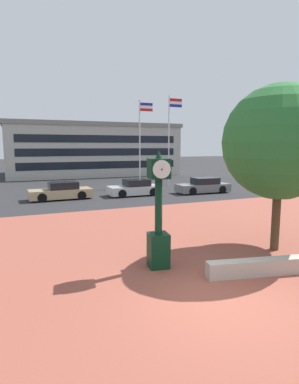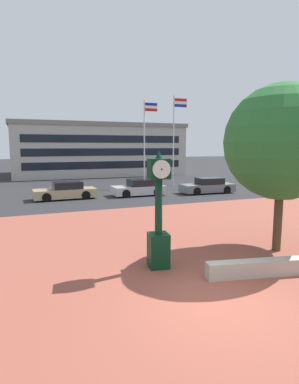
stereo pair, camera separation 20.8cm
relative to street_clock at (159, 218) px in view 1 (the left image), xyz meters
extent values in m
plane|color=#262628|center=(0.50, -2.67, -1.63)|extent=(200.00, 200.00, 0.00)
cube|color=brown|center=(0.50, 1.66, -1.62)|extent=(44.00, 16.66, 0.01)
cube|color=#ADA393|center=(2.49, -1.79, -1.38)|extent=(3.21, 1.06, 0.50)
cube|color=black|center=(0.00, 0.00, -1.07)|extent=(0.72, 0.72, 1.12)
cylinder|color=black|center=(0.00, 0.00, 0.38)|extent=(0.24, 0.24, 1.77)
cube|color=black|center=(0.00, 0.00, 1.58)|extent=(0.71, 0.71, 0.62)
cylinder|color=white|center=(0.05, 0.32, 1.58)|extent=(0.56, 0.11, 0.56)
sphere|color=black|center=(0.05, 0.34, 1.58)|extent=(0.05, 0.05, 0.05)
cylinder|color=white|center=(-0.05, -0.32, 1.58)|extent=(0.56, 0.11, 0.56)
sphere|color=black|center=(-0.05, -0.34, 1.58)|extent=(0.05, 0.05, 0.05)
cone|color=black|center=(0.00, 0.00, 2.02)|extent=(0.22, 0.22, 0.26)
cylinder|color=#4C3823|center=(4.79, -0.11, -0.39)|extent=(0.31, 0.31, 2.47)
sphere|color=#2D7033|center=(4.79, -0.11, 2.41)|extent=(4.18, 4.18, 4.18)
sphere|color=#2D7033|center=(5.84, 0.52, 1.99)|extent=(2.72, 2.72, 2.72)
cube|color=slate|center=(10.39, 13.78, -1.19)|extent=(4.55, 1.93, 0.64)
cube|color=black|center=(10.61, 13.77, -0.63)|extent=(2.12, 1.59, 0.56)
cylinder|color=black|center=(8.97, 13.03, -1.31)|extent=(0.65, 0.25, 0.64)
cylinder|color=black|center=(9.03, 14.65, -1.31)|extent=(0.65, 0.25, 0.64)
cylinder|color=black|center=(11.74, 12.91, -1.31)|extent=(0.65, 0.25, 0.64)
cylinder|color=black|center=(11.81, 14.54, -1.31)|extent=(0.65, 0.25, 0.64)
cube|color=tan|center=(-1.07, 15.04, -1.19)|extent=(4.53, 1.86, 0.64)
cube|color=black|center=(-0.85, 15.04, -0.63)|extent=(2.11, 1.55, 0.56)
cylinder|color=black|center=(-2.44, 14.19, -1.31)|extent=(0.65, 0.24, 0.64)
cylinder|color=black|center=(-2.49, 15.80, -1.31)|extent=(0.65, 0.24, 0.64)
cylinder|color=black|center=(0.34, 14.28, -1.31)|extent=(0.65, 0.24, 0.64)
cylinder|color=black|center=(0.29, 15.88, -1.31)|extent=(0.65, 0.24, 0.64)
cube|color=#B7BABF|center=(4.60, 14.71, -1.19)|extent=(4.14, 1.87, 0.64)
cube|color=black|center=(4.80, 14.71, -0.63)|extent=(1.91, 1.60, 0.56)
cylinder|color=black|center=(3.31, 13.85, -1.31)|extent=(0.64, 0.22, 0.64)
cylinder|color=black|center=(3.32, 15.58, -1.31)|extent=(0.64, 0.22, 0.64)
cylinder|color=black|center=(5.87, 13.84, -1.31)|extent=(0.64, 0.22, 0.64)
cylinder|color=black|center=(5.88, 15.57, -1.31)|extent=(0.64, 0.22, 0.64)
cylinder|color=silver|center=(7.00, 19.64, 2.41)|extent=(0.12, 0.12, 8.08)
sphere|color=gold|center=(7.00, 19.64, 6.51)|extent=(0.14, 0.14, 0.14)
cube|color=navy|center=(7.69, 19.64, 6.18)|extent=(1.27, 0.02, 0.26)
cube|color=white|center=(7.69, 19.64, 5.92)|extent=(1.27, 0.02, 0.26)
cube|color=red|center=(7.69, 19.64, 5.66)|extent=(1.27, 0.02, 0.26)
cylinder|color=silver|center=(10.07, 19.64, 2.69)|extent=(0.12, 0.12, 8.64)
sphere|color=gold|center=(10.07, 19.64, 7.08)|extent=(0.14, 0.14, 0.14)
cube|color=red|center=(10.81, 19.64, 6.73)|extent=(1.34, 0.02, 0.27)
cube|color=white|center=(10.81, 19.64, 6.46)|extent=(1.34, 0.02, 0.27)
cube|color=navy|center=(10.81, 19.64, 6.18)|extent=(1.34, 0.02, 0.27)
cube|color=#B2ADA3|center=(5.88, 36.54, 1.55)|extent=(21.90, 13.76, 6.35)
cube|color=gray|center=(5.88, 36.54, 4.98)|extent=(22.34, 14.04, 0.50)
cube|color=black|center=(5.88, 29.64, -0.04)|extent=(19.71, 0.04, 0.90)
cube|color=black|center=(5.88, 29.64, 1.55)|extent=(19.71, 0.04, 0.90)
cube|color=black|center=(5.88, 29.64, 3.14)|extent=(19.71, 0.04, 0.90)
camera|label=1|loc=(-4.17, -9.11, 2.27)|focal=30.09mm
camera|label=2|loc=(-3.98, -9.19, 2.27)|focal=30.09mm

